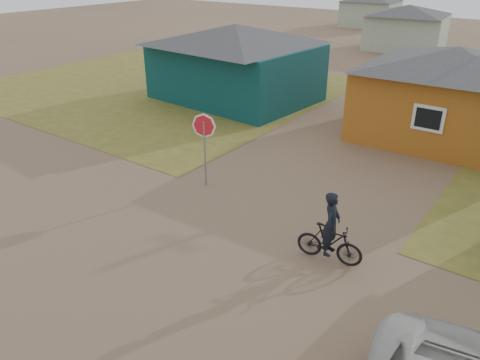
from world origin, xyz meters
name	(u,v)px	position (x,y,z in m)	size (l,w,h in m)	color
ground	(186,273)	(0.00, 0.00, 0.00)	(120.00, 120.00, 0.00)	#81634A
grass_nw	(159,86)	(-14.00, 13.00, 0.01)	(20.00, 18.00, 0.00)	olive
house_teal	(236,62)	(-8.50, 13.50, 2.05)	(8.93, 7.08, 4.00)	#093335
house_yellow	(451,92)	(2.50, 14.00, 2.00)	(7.72, 6.76, 3.90)	#A75D19
house_pale_west	(407,27)	(-6.00, 34.00, 1.86)	(7.04, 6.15, 3.60)	#A3B299
house_pale_north	(371,10)	(-14.00, 46.00, 1.75)	(6.28, 5.81, 3.40)	#A3B299
stop_sign	(204,134)	(-2.84, 4.16, 1.90)	(0.85, 0.11, 2.60)	gray
cyclist	(330,237)	(2.62, 2.62, 0.72)	(1.80, 0.75, 1.98)	black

